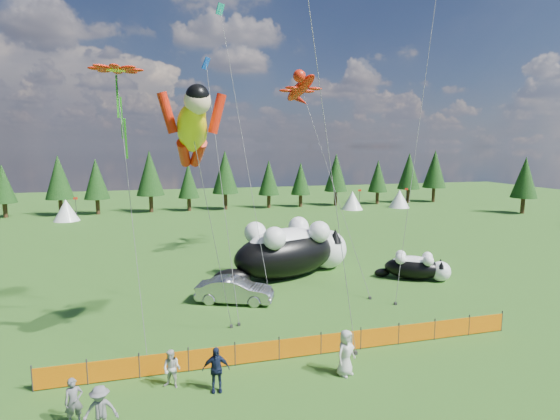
# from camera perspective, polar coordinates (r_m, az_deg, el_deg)

# --- Properties ---
(ground) EXTENTS (160.00, 160.00, 0.00)m
(ground) POSITION_cam_1_polar(r_m,az_deg,el_deg) (23.66, 0.37, -15.47)
(ground) COLOR #183A0A
(ground) RESTS_ON ground
(safety_fence) EXTENTS (22.06, 0.06, 1.10)m
(safety_fence) POSITION_cam_1_polar(r_m,az_deg,el_deg) (20.84, 2.66, -17.40)
(safety_fence) COLOR #262626
(safety_fence) RESTS_ON ground
(tree_line) EXTENTS (90.00, 4.00, 8.00)m
(tree_line) POSITION_cam_1_polar(r_m,az_deg,el_deg) (66.36, -10.01, 3.38)
(tree_line) COLOR black
(tree_line) RESTS_ON ground
(festival_tents) EXTENTS (50.00, 3.20, 2.80)m
(festival_tents) POSITION_cam_1_polar(r_m,az_deg,el_deg) (63.66, 0.36, 0.95)
(festival_tents) COLOR white
(festival_tents) RESTS_ON ground
(cat_large) EXTENTS (11.03, 6.72, 4.13)m
(cat_large) POSITION_cam_1_polar(r_m,az_deg,el_deg) (32.46, 1.52, -5.20)
(cat_large) COLOR black
(cat_large) RESTS_ON ground
(cat_small) EXTENTS (4.89, 3.69, 1.95)m
(cat_small) POSITION_cam_1_polar(r_m,az_deg,el_deg) (33.28, 17.39, -7.09)
(cat_small) COLOR black
(cat_small) RESTS_ON ground
(car) EXTENTS (4.99, 3.29, 1.55)m
(car) POSITION_cam_1_polar(r_m,az_deg,el_deg) (27.41, -5.93, -10.39)
(car) COLOR #A7A7AC
(car) RESTS_ON ground
(spectator_a) EXTENTS (0.71, 0.58, 1.68)m
(spectator_a) POSITION_cam_1_polar(r_m,az_deg,el_deg) (17.87, -25.34, -21.68)
(spectator_a) COLOR slate
(spectator_a) RESTS_ON ground
(spectator_b) EXTENTS (0.88, 0.75, 1.56)m
(spectator_b) POSITION_cam_1_polar(r_m,az_deg,el_deg) (18.94, -13.96, -19.49)
(spectator_b) COLOR beige
(spectator_b) RESTS_ON ground
(spectator_c) EXTENTS (1.13, 0.67, 1.82)m
(spectator_c) POSITION_cam_1_polar(r_m,az_deg,el_deg) (18.31, -8.37, -19.90)
(spectator_c) COLOR #131C35
(spectator_c) RESTS_ON ground
(spectator_d) EXTENTS (1.14, 0.60, 1.75)m
(spectator_d) POSITION_cam_1_polar(r_m,az_deg,el_deg) (16.95, -22.41, -23.11)
(spectator_d) COLOR slate
(spectator_d) RESTS_ON ground
(spectator_e) EXTENTS (1.14, 1.00, 1.97)m
(spectator_e) POSITION_cam_1_polar(r_m,az_deg,el_deg) (19.40, 8.58, -17.96)
(spectator_e) COLOR beige
(spectator_e) RESTS_ON ground
(superhero_kite) EXTENTS (4.46, 4.81, 12.44)m
(superhero_kite) POSITION_cam_1_polar(r_m,az_deg,el_deg) (20.48, -11.40, 10.26)
(superhero_kite) COLOR yellow
(superhero_kite) RESTS_ON ground
(gecko_kite) EXTENTS (4.31, 14.76, 18.08)m
(gecko_kite) POSITION_cam_1_polar(r_m,az_deg,el_deg) (37.28, 2.69, 15.60)
(gecko_kite) COLOR red
(gecko_kite) RESTS_ON ground
(flower_kite) EXTENTS (2.79, 5.28, 13.67)m
(flower_kite) POSITION_cam_1_polar(r_m,az_deg,el_deg) (23.46, -20.61, 16.44)
(flower_kite) COLOR red
(flower_kite) RESTS_ON ground
(diamond_kite_a) EXTENTS (1.31, 5.82, 15.53)m
(diamond_kite_a) POSITION_cam_1_polar(r_m,az_deg,el_deg) (27.54, -9.43, 16.89)
(diamond_kite_a) COLOR #0C3FBB
(diamond_kite_a) RESTS_ON ground
(diamond_kite_c) EXTENTS (2.39, 2.38, 17.13)m
(diamond_kite_c) POSITION_cam_1_polar(r_m,az_deg,el_deg) (21.16, 3.86, 24.73)
(diamond_kite_c) COLOR #0C3FBB
(diamond_kite_c) RESTS_ON ground
(diamond_kite_d) EXTENTS (2.35, 8.27, 20.94)m
(diamond_kite_d) POSITION_cam_1_polar(r_m,az_deg,el_deg) (34.80, -7.56, 23.25)
(diamond_kite_d) COLOR #0DA188
(diamond_kite_d) RESTS_ON ground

